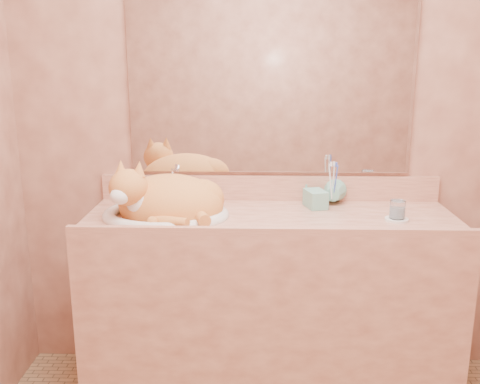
{
  "coord_description": "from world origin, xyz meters",
  "views": [
    {
      "loc": [
        -0.07,
        -1.49,
        1.51
      ],
      "look_at": [
        -0.13,
        0.7,
        0.96
      ],
      "focal_mm": 40.0,
      "sensor_mm": 36.0,
      "label": 1
    }
  ],
  "objects_px": {
    "cat": "(165,198)",
    "soap_dispenser": "(321,191)",
    "water_glass": "(397,210)",
    "sink_basin": "(165,198)",
    "vanity_counter": "(269,306)",
    "toothbrush_cup": "(333,196)"
  },
  "relations": [
    {
      "from": "vanity_counter",
      "to": "water_glass",
      "type": "xyz_separation_m",
      "value": [
        0.53,
        -0.06,
        0.47
      ]
    },
    {
      "from": "cat",
      "to": "soap_dispenser",
      "type": "distance_m",
      "value": 0.69
    },
    {
      "from": "cat",
      "to": "water_glass",
      "type": "bearing_deg",
      "value": 9.85
    },
    {
      "from": "soap_dispenser",
      "to": "vanity_counter",
      "type": "bearing_deg",
      "value": -176.47
    },
    {
      "from": "cat",
      "to": "soap_dispenser",
      "type": "xyz_separation_m",
      "value": [
        0.68,
        0.11,
        0.01
      ]
    },
    {
      "from": "sink_basin",
      "to": "water_glass",
      "type": "height_order",
      "value": "sink_basin"
    },
    {
      "from": "cat",
      "to": "toothbrush_cup",
      "type": "xyz_separation_m",
      "value": [
        0.74,
        0.18,
        -0.03
      ]
    },
    {
      "from": "vanity_counter",
      "to": "toothbrush_cup",
      "type": "xyz_separation_m",
      "value": [
        0.29,
        0.16,
        0.48
      ]
    },
    {
      "from": "vanity_counter",
      "to": "toothbrush_cup",
      "type": "relative_size",
      "value": 14.73
    },
    {
      "from": "soap_dispenser",
      "to": "water_glass",
      "type": "relative_size",
      "value": 2.36
    },
    {
      "from": "soap_dispenser",
      "to": "toothbrush_cup",
      "type": "distance_m",
      "value": 0.11
    },
    {
      "from": "soap_dispenser",
      "to": "water_glass",
      "type": "height_order",
      "value": "soap_dispenser"
    },
    {
      "from": "vanity_counter",
      "to": "sink_basin",
      "type": "relative_size",
      "value": 3.0
    },
    {
      "from": "water_glass",
      "to": "sink_basin",
      "type": "bearing_deg",
      "value": 177.91
    },
    {
      "from": "water_glass",
      "to": "toothbrush_cup",
      "type": "bearing_deg",
      "value": 138.12
    },
    {
      "from": "cat",
      "to": "water_glass",
      "type": "distance_m",
      "value": 0.98
    },
    {
      "from": "sink_basin",
      "to": "toothbrush_cup",
      "type": "relative_size",
      "value": 4.9
    },
    {
      "from": "sink_basin",
      "to": "cat",
      "type": "relative_size",
      "value": 1.14
    },
    {
      "from": "toothbrush_cup",
      "to": "water_glass",
      "type": "distance_m",
      "value": 0.32
    },
    {
      "from": "sink_basin",
      "to": "cat",
      "type": "height_order",
      "value": "cat"
    },
    {
      "from": "sink_basin",
      "to": "toothbrush_cup",
      "type": "height_order",
      "value": "sink_basin"
    },
    {
      "from": "vanity_counter",
      "to": "sink_basin",
      "type": "xyz_separation_m",
      "value": [
        -0.45,
        -0.02,
        0.51
      ]
    }
  ]
}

